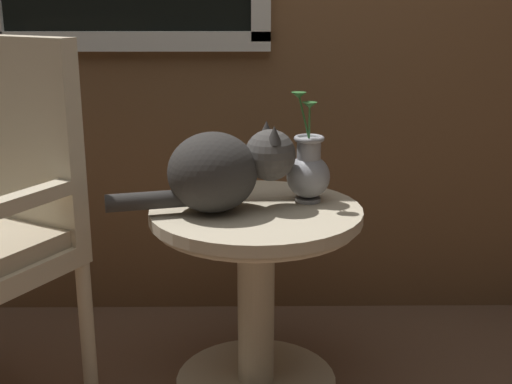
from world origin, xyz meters
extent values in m
cube|color=silver|center=(-0.24, 0.78, 1.05)|extent=(1.03, 0.03, 0.07)
cylinder|color=beige|center=(0.21, 0.21, 0.01)|extent=(0.51, 0.51, 0.03)
cylinder|color=beige|center=(0.21, 0.21, 0.30)|extent=(0.11, 0.11, 0.54)
cylinder|color=beige|center=(0.21, 0.21, 0.59)|extent=(0.64, 0.64, 0.03)
torus|color=beige|center=(0.21, 0.21, 0.56)|extent=(0.61, 0.61, 0.02)
cylinder|color=beige|center=(-0.30, 0.15, 0.23)|extent=(0.04, 0.04, 0.46)
cube|color=beige|center=(-0.50, 0.25, 0.81)|extent=(0.46, 0.30, 0.59)
cube|color=beige|center=(-0.42, -0.05, 0.70)|extent=(0.27, 0.42, 0.04)
ellipsoid|color=#33302D|center=(0.09, 0.18, 0.72)|extent=(0.31, 0.29, 0.24)
sphere|color=#494643|center=(0.25, 0.22, 0.76)|extent=(0.15, 0.15, 0.15)
cone|color=#33302D|center=(0.26, 0.18, 0.83)|extent=(0.05, 0.05, 0.05)
cone|color=#33302D|center=(0.24, 0.27, 0.83)|extent=(0.05, 0.05, 0.05)
cylinder|color=#33302D|center=(-0.10, 0.14, 0.65)|extent=(0.24, 0.11, 0.05)
cylinder|color=#99999E|center=(0.37, 0.28, 0.61)|extent=(0.08, 0.08, 0.01)
ellipsoid|color=#99999E|center=(0.37, 0.28, 0.68)|extent=(0.13, 0.13, 0.13)
cylinder|color=#99999E|center=(0.37, 0.28, 0.77)|extent=(0.07, 0.07, 0.07)
torus|color=#99999E|center=(0.37, 0.28, 0.80)|extent=(0.09, 0.09, 0.02)
cylinder|color=#2D662D|center=(0.37, 0.26, 0.85)|extent=(0.01, 0.06, 0.11)
cone|color=#2D662D|center=(0.37, 0.23, 0.91)|extent=(0.04, 0.04, 0.02)
cylinder|color=#2D662D|center=(0.36, 0.26, 0.87)|extent=(0.04, 0.05, 0.14)
cone|color=#2D662D|center=(0.34, 0.24, 0.93)|extent=(0.04, 0.04, 0.02)
camera|label=1|loc=(0.19, -1.71, 1.21)|focal=47.40mm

